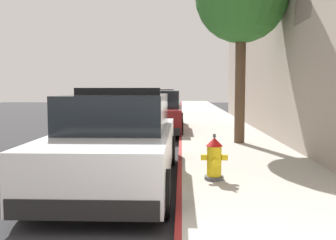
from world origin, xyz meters
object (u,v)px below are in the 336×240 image
object	(u,v)px
police_cruiser	(118,142)
fire_hydrant	(214,159)
parked_car_silver_ahead	(157,113)
parked_car_dark_far	(160,103)

from	to	relation	value
police_cruiser	fire_hydrant	world-z (taller)	police_cruiser
parked_car_silver_ahead	police_cruiser	bearing A→B (deg)	-91.50
police_cruiser	fire_hydrant	xyz separation A→B (m)	(1.66, -0.32, -0.23)
fire_hydrant	police_cruiser	bearing A→B (deg)	169.04
parked_car_silver_ahead	parked_car_dark_far	bearing A→B (deg)	92.46
parked_car_silver_ahead	parked_car_dark_far	xyz separation A→B (m)	(-0.38, 8.83, 0.00)
police_cruiser	parked_car_dark_far	size ratio (longest dim) A/B	1.00
parked_car_dark_far	fire_hydrant	world-z (taller)	parked_car_dark_far
parked_car_silver_ahead	parked_car_dark_far	distance (m)	8.84
parked_car_silver_ahead	fire_hydrant	world-z (taller)	parked_car_silver_ahead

